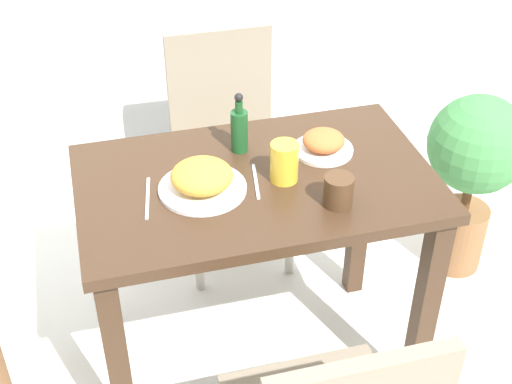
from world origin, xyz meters
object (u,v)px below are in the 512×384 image
(drink_cup, at_px, (338,191))
(side_plate, at_px, (324,143))
(sauce_bottle, at_px, (239,129))
(potted_plant_right, at_px, (474,163))
(juice_glass, at_px, (284,162))
(food_plate, at_px, (202,179))
(chair_far, at_px, (227,137))

(drink_cup, bearing_deg, side_plate, 79.17)
(sauce_bottle, xyz_separation_m, potted_plant_right, (0.91, 0.14, -0.37))
(drink_cup, xyz_separation_m, sauce_bottle, (-0.19, 0.33, 0.03))
(juice_glass, bearing_deg, sauce_bottle, 114.95)
(potted_plant_right, bearing_deg, juice_glass, -158.96)
(food_plate, bearing_deg, chair_far, 72.02)
(drink_cup, relative_size, sauce_bottle, 0.45)
(sauce_bottle, bearing_deg, food_plate, -130.46)
(juice_glass, distance_m, potted_plant_right, 0.96)
(food_plate, xyz_separation_m, sauce_bottle, (0.15, 0.17, 0.04))
(chair_far, relative_size, sauce_bottle, 4.67)
(sauce_bottle, bearing_deg, juice_glass, -65.05)
(chair_far, relative_size, juice_glass, 7.65)
(chair_far, xyz_separation_m, potted_plant_right, (0.84, -0.38, -0.02))
(potted_plant_right, bearing_deg, chair_far, 155.82)
(chair_far, relative_size, drink_cup, 10.32)
(potted_plant_right, bearing_deg, food_plate, -163.62)
(side_plate, relative_size, potted_plant_right, 0.24)
(chair_far, xyz_separation_m, juice_glass, (0.01, -0.70, 0.33))
(drink_cup, bearing_deg, juice_glass, 125.79)
(food_plate, xyz_separation_m, potted_plant_right, (1.06, 0.31, -0.33))
(food_plate, bearing_deg, juice_glass, -1.74)
(potted_plant_right, bearing_deg, sauce_bottle, -171.38)
(side_plate, relative_size, sauce_bottle, 0.94)
(chair_far, distance_m, sauce_bottle, 0.62)
(food_plate, bearing_deg, side_plate, 14.74)
(side_plate, bearing_deg, juice_glass, -144.93)
(food_plate, height_order, potted_plant_right, food_plate)
(chair_far, height_order, sauce_bottle, sauce_bottle)
(drink_cup, distance_m, potted_plant_right, 0.92)
(side_plate, xyz_separation_m, sauce_bottle, (-0.24, 0.07, 0.05))
(drink_cup, xyz_separation_m, potted_plant_right, (0.72, 0.47, -0.34))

